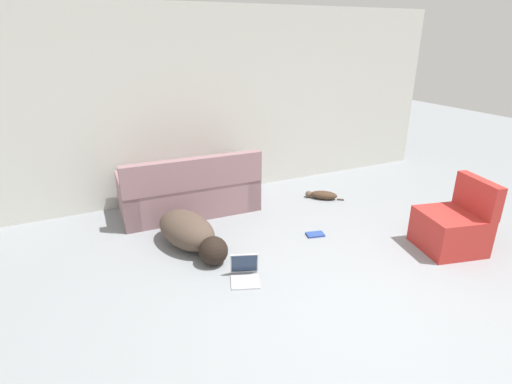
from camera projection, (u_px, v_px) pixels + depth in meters
The scene contains 8 objects.
ground_plane at pixel (363, 320), 3.49m from camera, with size 20.00×20.00×0.00m, color gray.
wall_back at pixel (218, 104), 5.91m from camera, with size 7.74×0.06×2.74m.
couch at pixel (190, 192), 5.53m from camera, with size 1.87×0.87×0.86m.
dog at pixel (190, 233), 4.61m from camera, with size 0.72×1.39×0.41m.
cat at pixel (322, 195), 6.06m from camera, with size 0.49×0.43×0.12m.
laptop_open at pixel (245, 271), 4.07m from camera, with size 0.38×0.40×0.26m.
book_blue at pixel (315, 234), 4.96m from camera, with size 0.24×0.18×0.02m.
side_chair at pixel (453, 226), 4.57m from camera, with size 0.79×0.76×0.84m.
Camera 1 is at (-2.07, -2.15, 2.33)m, focal length 28.00 mm.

